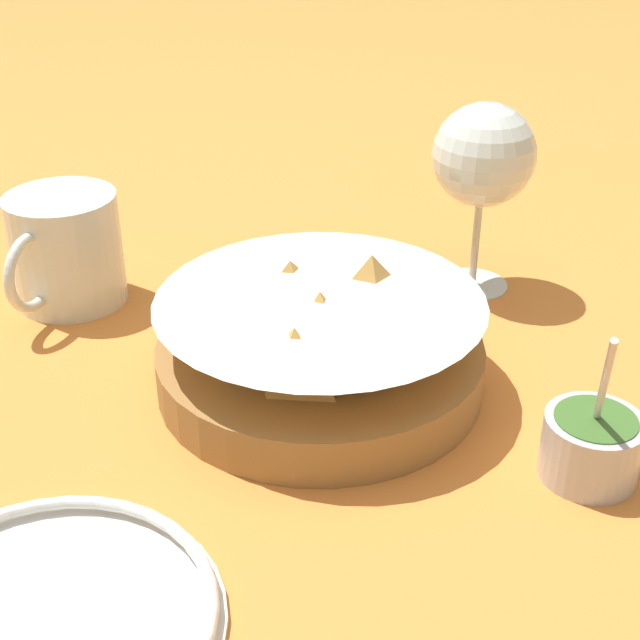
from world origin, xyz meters
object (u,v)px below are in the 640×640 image
object	(u,v)px
beer_mug	(66,253)
food_basket	(322,345)
sauce_cup	(592,444)
side_plate	(40,623)
wine_glass	(483,160)

from	to	relation	value
beer_mug	food_basket	bearing A→B (deg)	77.09
sauce_cup	side_plate	size ratio (longest dim) A/B	0.64
beer_mug	side_plate	size ratio (longest dim) A/B	0.68
sauce_cup	wine_glass	bearing A→B (deg)	-154.19
beer_mug	side_plate	bearing A→B (deg)	29.48
food_basket	side_plate	world-z (taller)	food_basket
food_basket	side_plate	bearing A→B (deg)	-13.63
side_plate	beer_mug	bearing A→B (deg)	-150.52
food_basket	wine_glass	distance (m)	0.23
food_basket	beer_mug	world-z (taller)	beer_mug
sauce_cup	food_basket	bearing A→B (deg)	-103.30
wine_glass	side_plate	xyz separation A→B (m)	(0.47, -0.15, -0.11)
sauce_cup	wine_glass	distance (m)	0.29
food_basket	beer_mug	bearing A→B (deg)	-102.91
beer_mug	sauce_cup	bearing A→B (deg)	76.92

